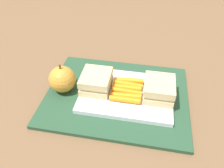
# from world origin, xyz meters

# --- Properties ---
(ground_plane) EXTENTS (2.40, 2.40, 0.00)m
(ground_plane) POSITION_xyz_m (0.00, 0.00, 0.00)
(ground_plane) COLOR brown
(lunchbag_mat) EXTENTS (0.36, 0.28, 0.01)m
(lunchbag_mat) POSITION_xyz_m (0.00, 0.00, 0.01)
(lunchbag_mat) COLOR #284C33
(lunchbag_mat) RESTS_ON ground_plane
(food_tray) EXTENTS (0.23, 0.17, 0.01)m
(food_tray) POSITION_xyz_m (-0.03, 0.00, 0.02)
(food_tray) COLOR white
(food_tray) RESTS_ON lunchbag_mat
(sandwich_half_left) EXTENTS (0.07, 0.08, 0.04)m
(sandwich_half_left) POSITION_xyz_m (-0.10, 0.00, 0.04)
(sandwich_half_left) COLOR #DBC189
(sandwich_half_left) RESTS_ON food_tray
(sandwich_half_right) EXTENTS (0.07, 0.08, 0.04)m
(sandwich_half_right) POSITION_xyz_m (0.05, 0.00, 0.04)
(sandwich_half_right) COLOR #DBC189
(sandwich_half_right) RESTS_ON food_tray
(carrot_sticks_bundle) EXTENTS (0.08, 0.09, 0.02)m
(carrot_sticks_bundle) POSITION_xyz_m (-0.03, -0.00, 0.03)
(carrot_sticks_bundle) COLOR orange
(carrot_sticks_bundle) RESTS_ON food_tray
(apple) EXTENTS (0.07, 0.07, 0.08)m
(apple) POSITION_xyz_m (0.14, 0.01, 0.04)
(apple) COLOR gold
(apple) RESTS_ON lunchbag_mat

